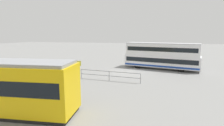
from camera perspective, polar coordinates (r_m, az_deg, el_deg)
name	(u,v)px	position (r m, az deg, el deg)	size (l,w,h in m)	color
ground_plane	(127,72)	(24.18, 4.98, -3.01)	(160.00, 160.00, 0.00)	gray
double_decker_bus	(161,56)	(27.18, 15.56, 2.23)	(10.95, 4.86, 3.85)	white
pedestrian_near_railing	(68,72)	(19.70, -13.85, -2.97)	(0.32, 0.36, 1.79)	#33384C
pedestrian_railing	(109,74)	(19.68, -0.91, -3.62)	(7.05, 0.72, 1.08)	gray
info_sign	(77,67)	(19.86, -11.30, -1.13)	(0.98, 0.28, 2.34)	slate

